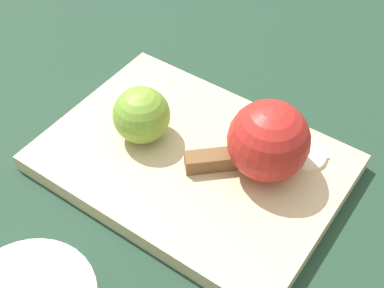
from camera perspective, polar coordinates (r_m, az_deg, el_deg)
name	(u,v)px	position (r m, az deg, el deg)	size (l,w,h in m)	color
ground_plane	(192,168)	(0.61, 0.00, -2.61)	(4.00, 4.00, 0.00)	#1E3828
cutting_board	(192,162)	(0.61, 0.00, -1.97)	(0.33, 0.24, 0.02)	#D1B789
apple_half_left	(141,115)	(0.60, -5.43, 3.07)	(0.07, 0.07, 0.07)	olive
apple_half_right	(268,141)	(0.56, 8.15, 0.32)	(0.09, 0.09, 0.09)	red
knife	(220,162)	(0.58, 2.98, -1.96)	(0.13, 0.13, 0.02)	silver
apple_slice	(305,155)	(0.61, 11.92, -1.13)	(0.05, 0.05, 0.01)	beige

